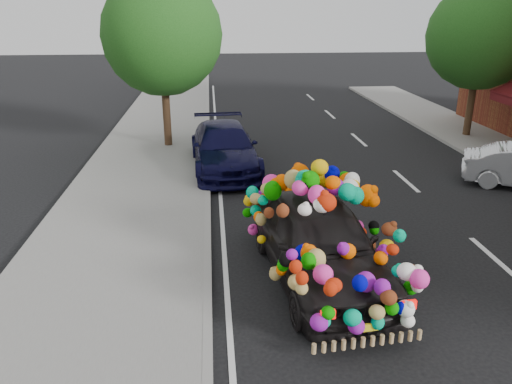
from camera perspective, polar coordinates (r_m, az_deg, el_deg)
The scene contains 8 objects.
ground at distance 10.25m, azimuth 7.86°, elevation -8.47°, with size 100.00×100.00×0.00m, color black.
sidewalk at distance 10.21m, azimuth -16.68°, elevation -8.96°, with size 4.00×60.00×0.12m, color gray.
kerb at distance 9.99m, azimuth -5.54°, elevation -8.77°, with size 0.15×60.00×0.13m, color gray.
lane_markings at distance 11.57m, azimuth 25.66°, elevation -6.91°, with size 6.00×50.00×0.01m, color silver, non-canonical shape.
tree_near_sidewalk at distance 18.33m, azimuth -10.73°, elevation 17.24°, with size 4.20×4.20×6.13m.
tree_far_b at distance 21.35m, azimuth 24.30°, elevation 15.91°, with size 4.00×4.00×5.90m.
plush_art_car at distance 9.36m, azimuth 7.31°, elevation -3.58°, with size 2.72×5.02×2.22m.
navy_sedan at distance 15.98m, azimuth -3.64°, elevation 5.08°, with size 2.00×4.91×1.42m, color black.
Camera 1 is at (-2.19, -8.73, 4.91)m, focal length 35.00 mm.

